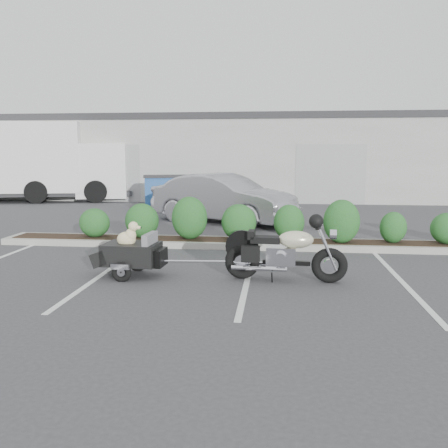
# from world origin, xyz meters

# --- Properties ---
(ground) EXTENTS (90.00, 90.00, 0.00)m
(ground) POSITION_xyz_m (0.00, 0.00, 0.00)
(ground) COLOR #38383A
(ground) RESTS_ON ground
(planter_kerb) EXTENTS (12.00, 1.00, 0.15)m
(planter_kerb) POSITION_xyz_m (1.00, 2.20, 0.07)
(planter_kerb) COLOR #9E9E93
(planter_kerb) RESTS_ON ground
(building) EXTENTS (26.00, 10.00, 4.00)m
(building) POSITION_xyz_m (0.00, 17.00, 2.00)
(building) COLOR #9EA099
(building) RESTS_ON ground
(motorcycle) EXTENTS (2.16, 0.73, 1.24)m
(motorcycle) POSITION_xyz_m (1.85, -0.83, 0.49)
(motorcycle) COLOR black
(motorcycle) RESTS_ON ground
(pet_trailer) EXTENTS (1.73, 0.97, 1.03)m
(pet_trailer) POSITION_xyz_m (-0.93, -0.81, 0.43)
(pet_trailer) COLOR black
(pet_trailer) RESTS_ON ground
(sedan) EXTENTS (5.00, 3.62, 1.57)m
(sedan) POSITION_xyz_m (-0.00, 6.02, 0.78)
(sedan) COLOR #9F9EA5
(sedan) RESTS_ON ground
(dumpster) EXTENTS (2.32, 1.87, 1.33)m
(dumpster) POSITION_xyz_m (-2.63, 9.72, 0.67)
(dumpster) COLOR #1C498D
(dumpster) RESTS_ON ground
(delivery_truck) EXTENTS (8.20, 4.22, 3.59)m
(delivery_truck) POSITION_xyz_m (-8.99, 12.11, 1.72)
(delivery_truck) COLOR silver
(delivery_truck) RESTS_ON ground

